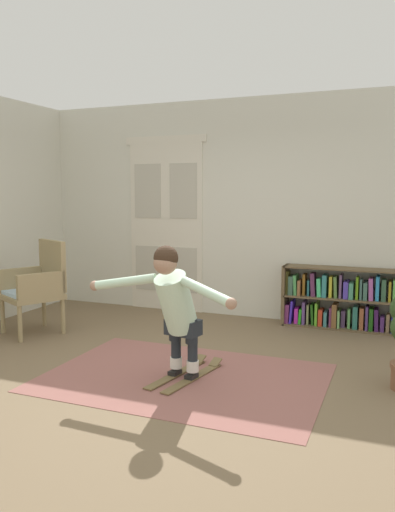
# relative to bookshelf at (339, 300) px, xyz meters

# --- Properties ---
(ground_plane) EXTENTS (7.20, 7.20, 0.00)m
(ground_plane) POSITION_rel_bookshelf_xyz_m (-1.24, -2.39, -0.35)
(ground_plane) COLOR brown
(back_wall) EXTENTS (6.00, 0.10, 2.90)m
(back_wall) POSITION_rel_bookshelf_xyz_m (-1.24, 0.21, 1.10)
(back_wall) COLOR beige
(back_wall) RESTS_ON ground
(double_door) EXTENTS (1.22, 0.05, 2.45)m
(double_door) POSITION_rel_bookshelf_xyz_m (-2.43, 0.15, 0.88)
(double_door) COLOR beige
(double_door) RESTS_ON ground
(rug) EXTENTS (2.49, 1.73, 0.01)m
(rug) POSITION_rel_bookshelf_xyz_m (-1.10, -2.28, -0.35)
(rug) COLOR #915A52
(rug) RESTS_ON ground
(bookshelf) EXTENTS (1.42, 0.30, 0.76)m
(bookshelf) POSITION_rel_bookshelf_xyz_m (0.00, 0.00, 0.00)
(bookshelf) COLOR brown
(bookshelf) RESTS_ON ground
(wicker_chair) EXTENTS (0.81, 0.81, 1.10)m
(wicker_chair) POSITION_rel_bookshelf_xyz_m (-3.32, -1.54, 0.23)
(wicker_chair) COLOR #9A865C
(wicker_chair) RESTS_ON ground
(skis_pair) EXTENTS (0.43, 0.93, 0.07)m
(skis_pair) POSITION_rel_bookshelf_xyz_m (-1.09, -2.25, -0.33)
(skis_pair) COLOR brown
(skis_pair) RESTS_ON rug
(person_skier) EXTENTS (1.47, 0.71, 1.15)m
(person_skier) POSITION_rel_bookshelf_xyz_m (-1.13, -2.42, 0.38)
(person_skier) COLOR white
(person_skier) RESTS_ON skis_pair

